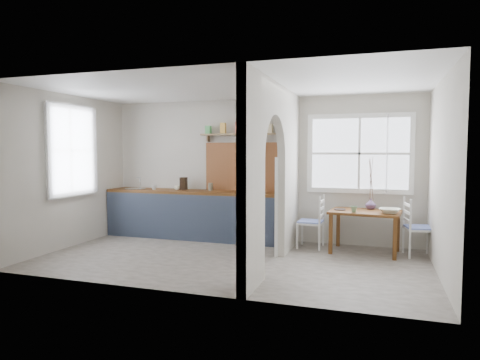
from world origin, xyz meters
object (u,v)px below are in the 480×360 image
(dining_table, at_px, (365,232))
(kettle, at_px, (254,185))
(chair_right, at_px, (419,227))
(vase, at_px, (371,204))
(chair_left, at_px, (311,221))

(dining_table, bearing_deg, kettle, 179.93)
(chair_right, xyz_separation_m, vase, (-0.74, 0.22, 0.31))
(chair_left, xyz_separation_m, chair_right, (1.71, -0.08, 0.01))
(chair_left, relative_size, kettle, 3.45)
(dining_table, relative_size, chair_right, 1.19)
(dining_table, height_order, chair_right, chair_right)
(dining_table, bearing_deg, chair_left, 179.70)
(chair_right, height_order, vase, chair_right)
(chair_right, relative_size, kettle, 3.52)
(dining_table, height_order, kettle, kettle)
(dining_table, xyz_separation_m, vase, (0.08, 0.24, 0.43))
(chair_left, relative_size, chair_right, 0.98)
(dining_table, distance_m, vase, 0.50)
(chair_left, distance_m, kettle, 1.19)
(kettle, distance_m, vase, 2.01)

